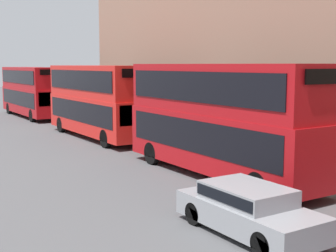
% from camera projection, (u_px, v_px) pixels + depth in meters
% --- Properties ---
extents(bus_second_in_queue, '(2.59, 10.06, 4.48)m').
position_uv_depth(bus_second_in_queue, '(221.00, 115.00, 18.46)').
color(bus_second_in_queue, '#A80F14').
rests_on(bus_second_in_queue, ground).
extents(bus_third_in_queue, '(2.59, 10.17, 4.40)m').
position_uv_depth(bus_third_in_queue, '(98.00, 98.00, 28.38)').
color(bus_third_in_queue, red).
rests_on(bus_third_in_queue, ground).
extents(bus_trailing, '(2.59, 10.44, 4.23)m').
position_uv_depth(bus_trailing, '(32.00, 90.00, 39.83)').
color(bus_trailing, '#A80F14').
rests_on(bus_trailing, ground).
extents(car_hatchback, '(1.81, 4.23, 1.29)m').
position_uv_depth(car_hatchback, '(248.00, 208.00, 12.33)').
color(car_hatchback, gray).
rests_on(car_hatchback, ground).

